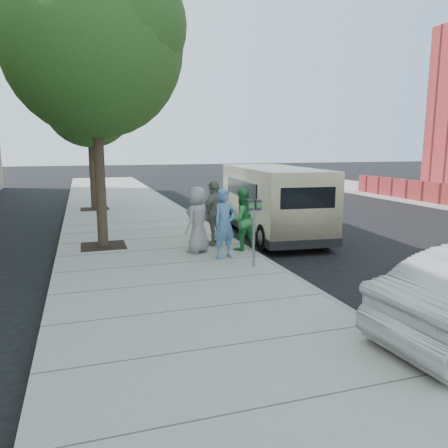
{
  "coord_description": "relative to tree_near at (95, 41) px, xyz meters",
  "views": [
    {
      "loc": [
        -2.77,
        -9.87,
        2.88
      ],
      "look_at": [
        0.31,
        -0.41,
        1.1
      ],
      "focal_mm": 35.0,
      "sensor_mm": 36.0,
      "label": 1
    }
  ],
  "objects": [
    {
      "name": "ground",
      "position": [
        2.25,
        -2.4,
        -5.55
      ],
      "size": [
        120.0,
        120.0,
        0.0
      ],
      "primitive_type": "plane",
      "color": "black",
      "rests_on": "ground"
    },
    {
      "name": "sidewalk",
      "position": [
        1.25,
        -2.4,
        -5.47
      ],
      "size": [
        5.0,
        60.0,
        0.15
      ],
      "primitive_type": "cube",
      "color": "gray",
      "rests_on": "ground"
    },
    {
      "name": "curb_face",
      "position": [
        3.69,
        -2.4,
        -5.47
      ],
      "size": [
        0.12,
        60.0,
        0.16
      ],
      "primitive_type": "cube",
      "color": "gray",
      "rests_on": "ground"
    },
    {
      "name": "tree_near",
      "position": [
        0.0,
        0.0,
        0.0
      ],
      "size": [
        4.62,
        4.6,
        7.53
      ],
      "color": "black",
      "rests_on": "sidewalk"
    },
    {
      "name": "tree_far",
      "position": [
        -0.0,
        7.6,
        -0.66
      ],
      "size": [
        3.92,
        3.8,
        6.49
      ],
      "color": "black",
      "rests_on": "sidewalk"
    },
    {
      "name": "parking_meter",
      "position": [
        3.12,
        -3.29,
        -4.27
      ],
      "size": [
        0.32,
        0.12,
        1.55
      ],
      "rotation": [
        0.0,
        0.0,
        -0.02
      ],
      "color": "gray",
      "rests_on": "sidewalk"
    },
    {
      "name": "van",
      "position": [
        5.26,
        0.51,
        -4.37
      ],
      "size": [
        2.49,
        6.12,
        2.22
      ],
      "rotation": [
        0.0,
        0.0,
        -0.09
      ],
      "color": "#C2B78B",
      "rests_on": "ground"
    },
    {
      "name": "person_officer",
      "position": [
        2.76,
        -2.26,
        -4.54
      ],
      "size": [
        0.72,
        0.59,
        1.71
      ],
      "primitive_type": "imported",
      "rotation": [
        0.0,
        0.0,
        0.34
      ],
      "color": "#517BAC",
      "rests_on": "sidewalk"
    },
    {
      "name": "person_green_shirt",
      "position": [
        3.45,
        -1.58,
        -4.58
      ],
      "size": [
        0.89,
        0.74,
        1.64
      ],
      "primitive_type": "imported",
      "rotation": [
        0.0,
        0.0,
        3.31
      ],
      "color": "green",
      "rests_on": "sidewalk"
    },
    {
      "name": "person_gray_shirt",
      "position": [
        2.28,
        -1.48,
        -4.54
      ],
      "size": [
        0.98,
        0.97,
        1.72
      ],
      "primitive_type": "imported",
      "rotation": [
        0.0,
        0.0,
        3.91
      ],
      "color": "#949496",
      "rests_on": "sidewalk"
    },
    {
      "name": "person_striped_polo",
      "position": [
        2.94,
        -0.83,
        -4.5
      ],
      "size": [
        1.11,
        0.97,
        1.8
      ],
      "primitive_type": "imported",
      "rotation": [
        0.0,
        0.0,
        3.77
      ],
      "color": "gray",
      "rests_on": "sidewalk"
    }
  ]
}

